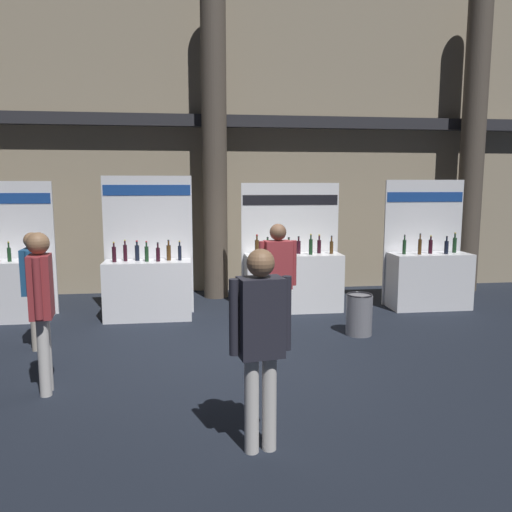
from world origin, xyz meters
The scene contains 10 objects.
ground_plane centered at (0.00, 0.00, 0.00)m, with size 28.93×28.93×0.00m, color black.
hall_colonnade centered at (0.00, 4.23, 3.20)m, with size 14.47×1.11×6.45m.
exhibitor_booth_1 centered at (-1.22, 2.12, 0.61)m, with size 1.52×0.66×2.42m.
exhibitor_booth_2 centered at (1.33, 2.34, 0.61)m, with size 1.81×0.66×2.30m.
exhibitor_booth_3 centered at (3.85, 2.20, 0.61)m, with size 1.52×0.66×2.35m.
trash_bin centered at (2.03, 0.72, 0.32)m, with size 0.40×0.40×0.63m.
visitor_0 centered at (-2.08, -0.94, 1.05)m, with size 0.27×0.50×1.77m.
visitor_2 centered at (-2.63, 0.65, 0.98)m, with size 0.27×0.58×1.63m.
visitor_4 centered at (0.08, -2.43, 1.05)m, with size 0.53×0.30×1.76m.
visitor_5 centered at (0.70, 0.33, 1.04)m, with size 0.53×0.28×1.74m.
Camera 1 is at (-0.47, -6.44, 2.28)m, focal length 35.21 mm.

